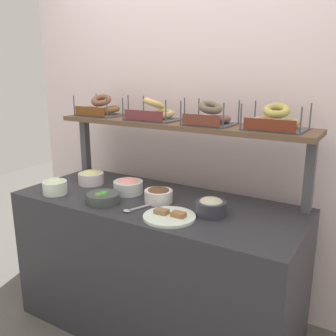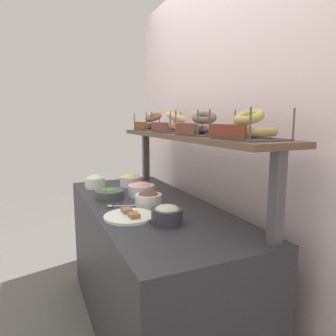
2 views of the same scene
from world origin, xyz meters
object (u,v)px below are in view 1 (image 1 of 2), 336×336
at_px(serving_spoon_near_plate, 133,209).
at_px(bagel_basket_sesame, 275,121).
at_px(bagel_basket_poppy, 210,117).
at_px(bagel_basket_cinnamon_raisin, 101,108).
at_px(bowl_veggie_mix, 103,198).
at_px(serving_plate_white, 169,216).
at_px(bowl_egg_salad, 91,177).
at_px(bowl_lox_spread, 128,186).
at_px(bowl_tuna_salad, 211,207).
at_px(bagel_basket_plain, 153,112).
at_px(bowl_scallion_spread, 55,186).
at_px(bowl_chocolate_spread, 159,195).

bearing_deg(serving_spoon_near_plate, bagel_basket_sesame, 37.41).
bearing_deg(bagel_basket_poppy, bagel_basket_cinnamon_raisin, 178.61).
relative_size(bowl_veggie_mix, serving_plate_white, 0.69).
height_order(bowl_egg_salad, bowl_lox_spread, bowl_lox_spread).
xyz_separation_m(bowl_tuna_salad, bagel_basket_plain, (-0.56, 0.31, 0.43)).
bearing_deg(bowl_egg_salad, bowl_veggie_mix, -37.84).
bearing_deg(bowl_scallion_spread, bowl_chocolate_spread, 18.07).
bearing_deg(serving_plate_white, bagel_basket_sesame, 49.79).
xyz_separation_m(bowl_scallion_spread, serving_spoon_near_plate, (0.58, 0.02, -0.04)).
bearing_deg(bagel_basket_cinnamon_raisin, bowl_scallion_spread, -86.33).
xyz_separation_m(bowl_scallion_spread, bowl_veggie_mix, (0.36, 0.03, -0.02)).
bearing_deg(bowl_chocolate_spread, bowl_veggie_mix, -146.43).
height_order(bagel_basket_poppy, bagel_basket_sesame, bagel_basket_sesame).
bearing_deg(bagel_basket_poppy, serving_spoon_near_plate, -116.93).
distance_m(bowl_egg_salad, serving_plate_white, 0.79).
bearing_deg(bowl_lox_spread, serving_plate_white, -26.71).
xyz_separation_m(bowl_scallion_spread, bagel_basket_sesame, (1.19, 0.48, 0.43)).
distance_m(bowl_tuna_salad, serving_spoon_near_plate, 0.42).
bearing_deg(bowl_tuna_salad, bagel_basket_sesame, 54.53).
relative_size(bowl_egg_salad, bowl_veggie_mix, 0.89).
bearing_deg(bowl_chocolate_spread, bowl_lox_spread, 171.07).
xyz_separation_m(bowl_chocolate_spread, bagel_basket_poppy, (0.18, 0.27, 0.43)).
bearing_deg(bagel_basket_poppy, bowl_veggie_mix, -135.38).
relative_size(bowl_scallion_spread, serving_plate_white, 0.54).
bearing_deg(bowl_chocolate_spread, bowl_scallion_spread, -161.93).
relative_size(bowl_tuna_salad, bagel_basket_cinnamon_raisin, 0.53).
bearing_deg(bagel_basket_plain, bowl_tuna_salad, -28.89).
relative_size(bagel_basket_poppy, bagel_basket_sesame, 0.87).
xyz_separation_m(bowl_scallion_spread, bagel_basket_cinnamon_raisin, (-0.03, 0.49, 0.43)).
distance_m(bowl_egg_salad, bagel_basket_cinnamon_raisin, 0.49).
distance_m(bowl_chocolate_spread, bagel_basket_poppy, 0.54).
relative_size(bowl_chocolate_spread, serving_spoon_near_plate, 0.97).
distance_m(bowl_lox_spread, bagel_basket_cinnamon_raisin, 0.65).
xyz_separation_m(bowl_tuna_salad, serving_spoon_near_plate, (-0.39, -0.16, -0.04)).
bearing_deg(bowl_tuna_salad, bowl_chocolate_spread, 175.32).
bearing_deg(serving_spoon_near_plate, bagel_basket_plain, 109.89).
xyz_separation_m(bowl_lox_spread, bagel_basket_sesame, (0.81, 0.24, 0.43)).
height_order(serving_plate_white, bagel_basket_plain, bagel_basket_plain).
bearing_deg(bagel_basket_cinnamon_raisin, bagel_basket_sesame, -0.40).
distance_m(bowl_scallion_spread, serving_plate_white, 0.81).
bearing_deg(bowl_chocolate_spread, serving_spoon_near_plate, -103.91).
height_order(bowl_lox_spread, bagel_basket_plain, bagel_basket_plain).
bearing_deg(serving_plate_white, serving_spoon_near_plate, -177.18).
distance_m(bowl_veggie_mix, bagel_basket_cinnamon_raisin, 0.76).
bearing_deg(bowl_tuna_salad, serving_spoon_near_plate, -157.93).
xyz_separation_m(bowl_lox_spread, bagel_basket_cinnamon_raisin, (-0.41, 0.25, 0.43)).
bearing_deg(bagel_basket_sesame, serving_spoon_near_plate, -142.59).
distance_m(serving_spoon_near_plate, bagel_basket_poppy, 0.69).
xyz_separation_m(bowl_tuna_salad, bowl_scallion_spread, (-0.97, -0.18, 0.00)).
distance_m(bowl_lox_spread, bagel_basket_poppy, 0.65).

